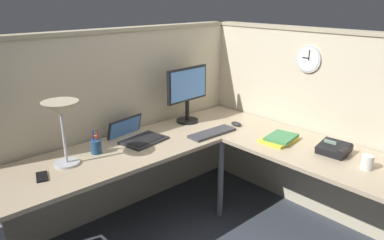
# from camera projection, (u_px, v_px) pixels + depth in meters

# --- Properties ---
(ground_plane) EXTENTS (6.80, 6.80, 0.00)m
(ground_plane) POSITION_uv_depth(u_px,v_px,m) (220.00, 230.00, 3.01)
(ground_plane) COLOR #383D47
(cubicle_wall_back) EXTENTS (2.57, 0.12, 1.58)m
(cubicle_wall_back) POSITION_uv_depth(u_px,v_px,m) (119.00, 123.00, 3.14)
(cubicle_wall_back) COLOR beige
(cubicle_wall_back) RESTS_ON ground
(cubicle_wall_right) EXTENTS (0.12, 2.37, 1.58)m
(cubicle_wall_right) POSITION_uv_depth(u_px,v_px,m) (316.00, 123.00, 3.12)
(cubicle_wall_right) COLOR beige
(cubicle_wall_right) RESTS_ON ground
(desk) EXTENTS (2.35, 2.15, 0.73)m
(desk) POSITION_uv_depth(u_px,v_px,m) (213.00, 168.00, 2.68)
(desk) COLOR tan
(desk) RESTS_ON ground
(monitor) EXTENTS (0.46, 0.20, 0.50)m
(monitor) POSITION_uv_depth(u_px,v_px,m) (187.00, 90.00, 3.26)
(monitor) COLOR black
(monitor) RESTS_ON desk
(laptop) EXTENTS (0.40, 0.43, 0.22)m
(laptop) POSITION_uv_depth(u_px,v_px,m) (135.00, 136.00, 2.96)
(laptop) COLOR #232326
(laptop) RESTS_ON desk
(keyboard) EXTENTS (0.43, 0.15, 0.02)m
(keyboard) POSITION_uv_depth(u_px,v_px,m) (212.00, 133.00, 3.05)
(keyboard) COLOR #38383D
(keyboard) RESTS_ON desk
(computer_mouse) EXTENTS (0.06, 0.10, 0.03)m
(computer_mouse) POSITION_uv_depth(u_px,v_px,m) (236.00, 124.00, 3.25)
(computer_mouse) COLOR #232326
(computer_mouse) RESTS_ON desk
(desk_lamp_dome) EXTENTS (0.24, 0.24, 0.44)m
(desk_lamp_dome) POSITION_uv_depth(u_px,v_px,m) (61.00, 114.00, 2.39)
(desk_lamp_dome) COLOR #B7BABF
(desk_lamp_dome) RESTS_ON desk
(pen_cup) EXTENTS (0.08, 0.08, 0.18)m
(pen_cup) POSITION_uv_depth(u_px,v_px,m) (96.00, 146.00, 2.67)
(pen_cup) COLOR navy
(pen_cup) RESTS_ON desk
(cell_phone) EXTENTS (0.11, 0.16, 0.01)m
(cell_phone) POSITION_uv_depth(u_px,v_px,m) (42.00, 177.00, 2.33)
(cell_phone) COLOR black
(cell_phone) RESTS_ON desk
(office_phone) EXTENTS (0.20, 0.22, 0.11)m
(office_phone) POSITION_uv_depth(u_px,v_px,m) (335.00, 149.00, 2.66)
(office_phone) COLOR black
(office_phone) RESTS_ON desk
(book_stack) EXTENTS (0.30, 0.24, 0.04)m
(book_stack) POSITION_uv_depth(u_px,v_px,m) (280.00, 139.00, 2.90)
(book_stack) COLOR yellow
(book_stack) RESTS_ON desk
(coffee_mug) EXTENTS (0.08, 0.08, 0.10)m
(coffee_mug) POSITION_uv_depth(u_px,v_px,m) (367.00, 162.00, 2.43)
(coffee_mug) COLOR silver
(coffee_mug) RESTS_ON desk
(wall_clock) EXTENTS (0.04, 0.22, 0.22)m
(wall_clock) POSITION_uv_depth(u_px,v_px,m) (309.00, 59.00, 2.98)
(wall_clock) COLOR #B7BABF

